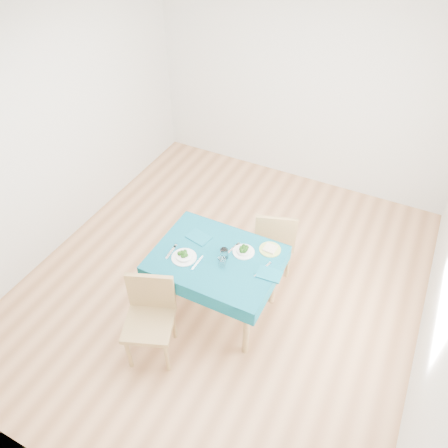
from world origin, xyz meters
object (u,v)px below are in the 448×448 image
at_px(chair_far, 275,230).
at_px(bowl_near, 184,255).
at_px(side_plate, 270,249).
at_px(bowl_far, 244,250).
at_px(chair_near, 148,317).
at_px(table, 217,284).

height_order(chair_far, bowl_near, chair_far).
relative_size(chair_far, side_plate, 5.14).
distance_m(bowl_near, bowl_far, 0.55).
bearing_deg(bowl_near, side_plate, 33.91).
xyz_separation_m(chair_far, bowl_far, (-0.07, -0.67, 0.27)).
bearing_deg(chair_near, side_plate, 33.89).
relative_size(chair_far, bowl_near, 4.52).
bearing_deg(table, side_plate, 36.58).
xyz_separation_m(chair_far, bowl_near, (-0.53, -0.98, 0.27)).
bearing_deg(chair_near, bowl_near, 64.21).
xyz_separation_m(bowl_near, side_plate, (0.66, 0.45, -0.03)).
bearing_deg(chair_far, bowl_near, 42.88).
relative_size(table, side_plate, 5.62).
xyz_separation_m(table, bowl_near, (-0.26, -0.14, 0.41)).
relative_size(chair_near, bowl_far, 5.21).
xyz_separation_m(chair_near, bowl_near, (0.05, 0.57, 0.26)).
distance_m(table, chair_near, 0.79).
height_order(bowl_near, bowl_far, bowl_near).
bearing_deg(side_plate, table, -143.42).
bearing_deg(bowl_far, table, -141.02).
relative_size(chair_near, side_plate, 5.22).
height_order(table, chair_near, chair_near).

